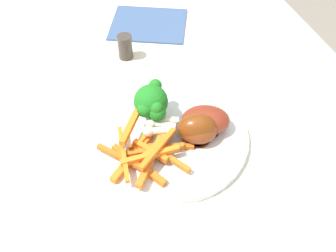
{
  "coord_description": "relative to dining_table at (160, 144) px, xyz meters",
  "views": [
    {
      "loc": [
        0.46,
        -0.13,
        1.21
      ],
      "look_at": [
        0.07,
        -0.0,
        0.74
      ],
      "focal_mm": 40.53,
      "sensor_mm": 36.0,
      "label": 1
    }
  ],
  "objects": [
    {
      "name": "carrot_fries_pile",
      "position": [
        0.1,
        -0.05,
        0.12
      ],
      "size": [
        0.14,
        0.15,
        0.04
      ],
      "color": "orange",
      "rests_on": "dinner_plate"
    },
    {
      "name": "pepper_shaker",
      "position": [
        -0.17,
        -0.02,
        0.12
      ],
      "size": [
        0.03,
        0.03,
        0.05
      ],
      "primitive_type": "cylinder",
      "color": "#423833",
      "rests_on": "dining_table"
    },
    {
      "name": "broccoli_floret_front",
      "position": [
        0.03,
        -0.02,
        0.15
      ],
      "size": [
        0.07,
        0.06,
        0.07
      ],
      "color": "#819E5A",
      "rests_on": "dinner_plate"
    },
    {
      "name": "chicken_drumstick_far",
      "position": [
        0.09,
        0.03,
        0.13
      ],
      "size": [
        0.06,
        0.12,
        0.05
      ],
      "color": "#501F09",
      "rests_on": "dinner_plate"
    },
    {
      "name": "dining_table",
      "position": [
        0.0,
        0.0,
        0.0
      ],
      "size": [
        1.23,
        0.81,
        0.71
      ],
      "color": "silver",
      "rests_on": "ground_plane"
    },
    {
      "name": "chicken_drumstick_extra",
      "position": [
        0.08,
        0.03,
        0.12
      ],
      "size": [
        0.09,
        0.12,
        0.04
      ],
      "color": "#5A210E",
      "rests_on": "dinner_plate"
    },
    {
      "name": "dinner_plate",
      "position": [
        0.07,
        -0.0,
        0.1
      ],
      "size": [
        0.26,
        0.26,
        0.01
      ],
      "primitive_type": "cylinder",
      "color": "silver",
      "rests_on": "dining_table"
    },
    {
      "name": "chicken_drumstick_near",
      "position": [
        0.07,
        0.06,
        0.13
      ],
      "size": [
        0.08,
        0.13,
        0.04
      ],
      "color": "#581A10",
      "rests_on": "dinner_plate"
    },
    {
      "name": "napkin",
      "position": [
        -0.27,
        0.05,
        0.09
      ],
      "size": [
        0.2,
        0.21,
        0.0
      ],
      "primitive_type": "cube",
      "rotation": [
        0.0,
        0.0,
        1.17
      ],
      "color": "#3D5684",
      "rests_on": "dining_table"
    }
  ]
}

